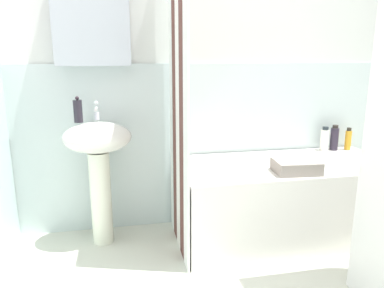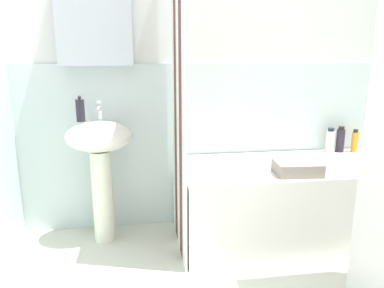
# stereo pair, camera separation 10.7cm
# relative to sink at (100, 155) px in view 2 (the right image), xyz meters

# --- Properties ---
(wall_back_tiled) EXTENTS (3.60, 0.18, 2.40)m
(wall_back_tiled) POSITION_rel_sink_xyz_m (0.89, 0.23, 0.52)
(wall_back_tiled) COLOR silver
(wall_back_tiled) RESTS_ON ground_plane
(sink) EXTENTS (0.44, 0.34, 0.84)m
(sink) POSITION_rel_sink_xyz_m (0.00, 0.00, 0.00)
(sink) COLOR silver
(sink) RESTS_ON ground_plane
(faucet) EXTENTS (0.03, 0.12, 0.12)m
(faucet) POSITION_rel_sink_xyz_m (-0.00, 0.08, 0.28)
(faucet) COLOR silver
(faucet) RESTS_ON sink
(soap_dispenser) EXTENTS (0.06, 0.06, 0.17)m
(soap_dispenser) POSITION_rel_sink_xyz_m (-0.11, 0.02, 0.30)
(soap_dispenser) COLOR #27232C
(soap_dispenser) RESTS_ON sink
(bathtub) EXTENTS (1.46, 0.68, 0.54)m
(bathtub) POSITION_rel_sink_xyz_m (1.25, -0.15, -0.35)
(bathtub) COLOR silver
(bathtub) RESTS_ON ground_plane
(shower_curtain) EXTENTS (0.01, 0.68, 2.00)m
(shower_curtain) POSITION_rel_sink_xyz_m (0.51, -0.15, 0.39)
(shower_curtain) COLOR white
(shower_curtain) RESTS_ON ground_plane
(body_wash_bottle) EXTENTS (0.05, 0.05, 0.17)m
(body_wash_bottle) POSITION_rel_sink_xyz_m (1.89, 0.10, 0.00)
(body_wash_bottle) COLOR gold
(body_wash_bottle) RESTS_ON bathtub
(shampoo_bottle) EXTENTS (0.06, 0.06, 0.20)m
(shampoo_bottle) POSITION_rel_sink_xyz_m (1.78, 0.11, 0.01)
(shampoo_bottle) COLOR #2D2635
(shampoo_bottle) RESTS_ON bathtub
(lotion_bottle) EXTENTS (0.06, 0.06, 0.19)m
(lotion_bottle) POSITION_rel_sink_xyz_m (1.70, 0.12, 0.01)
(lotion_bottle) COLOR white
(lotion_bottle) RESTS_ON bathtub
(towel_folded) EXTENTS (0.29, 0.22, 0.08)m
(towel_folded) POSITION_rel_sink_xyz_m (1.22, -0.35, -0.04)
(towel_folded) COLOR gray
(towel_folded) RESTS_ON bathtub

